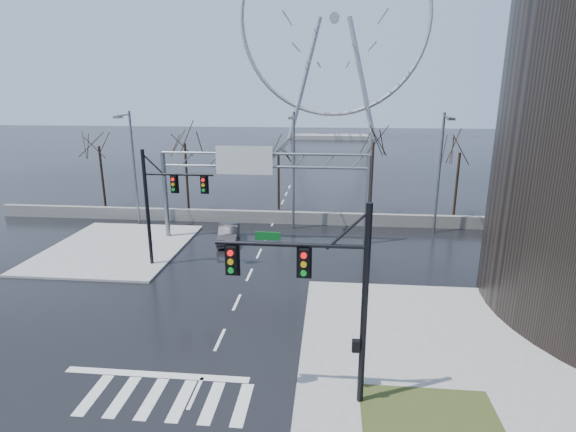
# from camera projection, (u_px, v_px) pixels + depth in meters

# --- Properties ---
(ground) EXTENTS (260.00, 260.00, 0.00)m
(ground) POSITION_uv_depth(u_px,v_px,m) (220.00, 340.00, 21.77)
(ground) COLOR black
(ground) RESTS_ON ground
(sidewalk_right_ext) EXTENTS (12.00, 10.00, 0.15)m
(sidewalk_right_ext) POSITION_uv_depth(u_px,v_px,m) (423.00, 328.00, 22.73)
(sidewalk_right_ext) COLOR gray
(sidewalk_right_ext) RESTS_ON ground
(sidewalk_far) EXTENTS (10.00, 12.00, 0.15)m
(sidewalk_far) POSITION_uv_depth(u_px,v_px,m) (117.00, 248.00, 34.28)
(sidewalk_far) COLOR gray
(sidewalk_far) RESTS_ON ground
(grass_strip) EXTENTS (5.00, 4.00, 0.02)m
(grass_strip) POSITION_uv_depth(u_px,v_px,m) (432.00, 423.00, 16.10)
(grass_strip) COLOR #343E1A
(grass_strip) RESTS_ON sidewalk_near
(barrier_wall) EXTENTS (52.00, 0.50, 1.10)m
(barrier_wall) POSITION_uv_depth(u_px,v_px,m) (273.00, 217.00, 40.79)
(barrier_wall) COLOR slate
(barrier_wall) RESTS_ON ground
(signal_mast_near) EXTENTS (5.52, 0.41, 8.00)m
(signal_mast_near) POSITION_uv_depth(u_px,v_px,m) (327.00, 287.00, 16.10)
(signal_mast_near) COLOR black
(signal_mast_near) RESTS_ON ground
(signal_mast_far) EXTENTS (4.72, 0.41, 8.00)m
(signal_mast_far) POSITION_uv_depth(u_px,v_px,m) (163.00, 198.00, 29.60)
(signal_mast_far) COLOR black
(signal_mast_far) RESTS_ON ground
(sign_gantry) EXTENTS (16.36, 0.40, 7.60)m
(sign_gantry) POSITION_uv_depth(u_px,v_px,m) (259.00, 177.00, 34.74)
(sign_gantry) COLOR slate
(sign_gantry) RESTS_ON ground
(streetlight_left) EXTENTS (0.50, 2.55, 10.00)m
(streetlight_left) POSITION_uv_depth(u_px,v_px,m) (132.00, 160.00, 38.71)
(streetlight_left) COLOR slate
(streetlight_left) RESTS_ON ground
(streetlight_mid) EXTENTS (0.50, 2.55, 10.00)m
(streetlight_mid) POSITION_uv_depth(u_px,v_px,m) (293.00, 162.00, 37.40)
(streetlight_mid) COLOR slate
(streetlight_mid) RESTS_ON ground
(streetlight_right) EXTENTS (0.50, 2.55, 10.00)m
(streetlight_right) POSITION_uv_depth(u_px,v_px,m) (441.00, 164.00, 36.28)
(streetlight_right) COLOR slate
(streetlight_right) RESTS_ON ground
(tree_far_left) EXTENTS (3.50, 3.50, 7.00)m
(tree_far_left) POSITION_uv_depth(u_px,v_px,m) (100.00, 153.00, 44.95)
(tree_far_left) COLOR black
(tree_far_left) RESTS_ON ground
(tree_left) EXTENTS (3.75, 3.75, 7.50)m
(tree_left) POSITION_uv_depth(u_px,v_px,m) (185.00, 151.00, 43.52)
(tree_left) COLOR black
(tree_left) RESTS_ON ground
(tree_center) EXTENTS (3.25, 3.25, 6.50)m
(tree_center) POSITION_uv_depth(u_px,v_px,m) (278.00, 159.00, 43.85)
(tree_center) COLOR black
(tree_center) RESTS_ON ground
(tree_right) EXTENTS (3.90, 3.90, 7.80)m
(tree_right) POSITION_uv_depth(u_px,v_px,m) (373.00, 151.00, 41.77)
(tree_right) COLOR black
(tree_right) RESTS_ON ground
(tree_far_right) EXTENTS (3.40, 3.40, 6.80)m
(tree_far_right) POSITION_uv_depth(u_px,v_px,m) (459.00, 160.00, 41.72)
(tree_far_right) COLOR black
(tree_far_right) RESTS_ON ground
(ferris_wheel) EXTENTS (45.00, 6.00, 50.91)m
(ferris_wheel) POSITION_uv_depth(u_px,v_px,m) (334.00, 26.00, 105.29)
(ferris_wheel) COLOR gray
(ferris_wheel) RESTS_ON ground
(car) EXTENTS (2.03, 4.40, 1.40)m
(car) POSITION_uv_depth(u_px,v_px,m) (228.00, 234.00, 35.58)
(car) COLOR black
(car) RESTS_ON ground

